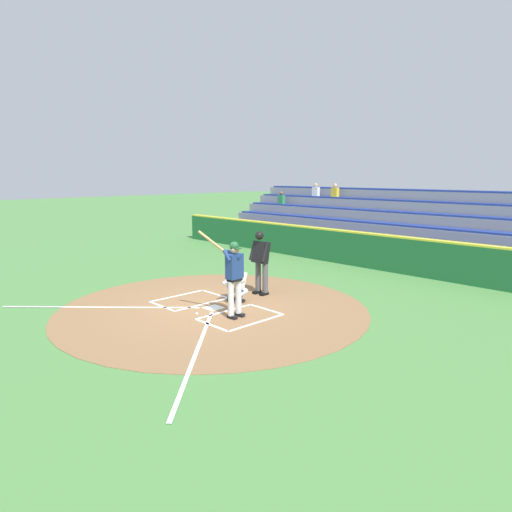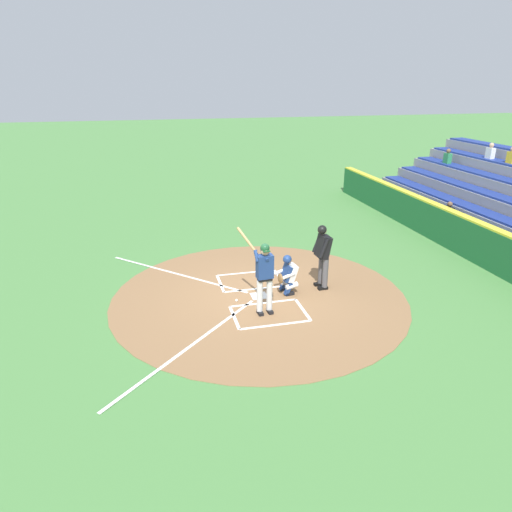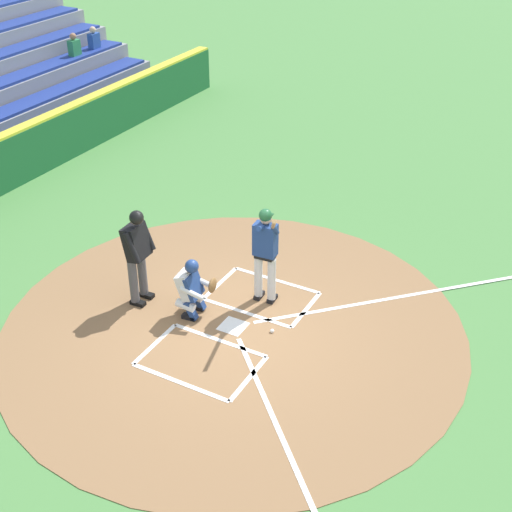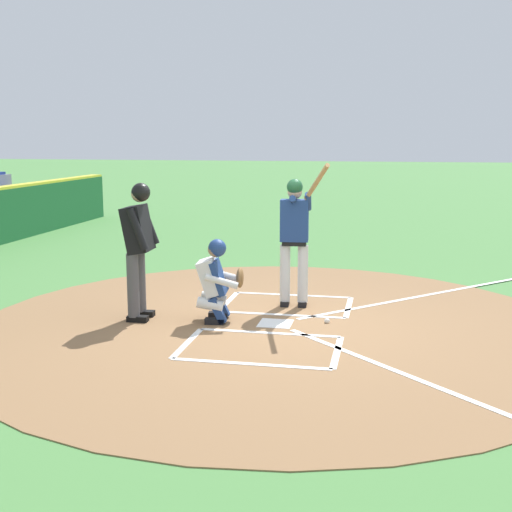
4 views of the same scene
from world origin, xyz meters
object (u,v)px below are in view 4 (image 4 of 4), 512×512
catcher (216,279)px  baseball (327,321)px  plate_umpire (138,242)px  batter (295,233)px

catcher → baseball: bearing=97.0°
plate_umpire → batter: bearing=118.9°
batter → plate_umpire: batter is taller
catcher → baseball: catcher is taller
baseball → plate_umpire: bearing=-83.2°
plate_umpire → baseball: (-0.30, 2.52, -1.04)m
batter → baseball: 1.43m
baseball → catcher: bearing=-83.0°
batter → catcher: (0.97, -0.92, -0.51)m
catcher → baseball: size_ratio=15.27×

